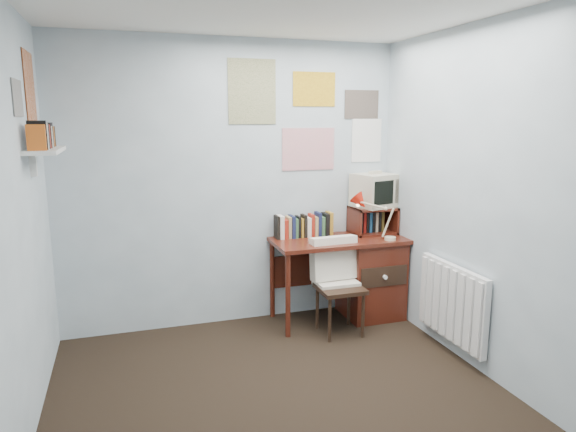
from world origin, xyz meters
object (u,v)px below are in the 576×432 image
desk (365,274)px  desk_chair (340,289)px  tv_riser (373,220)px  radiator (452,303)px  wall_shelf (45,150)px  crt_tv (375,189)px  desk_lamp (391,220)px

desk → desk_chair: size_ratio=1.50×
tv_riser → radiator: 1.15m
wall_shelf → desk_chair: bearing=2.0°
desk → desk_chair: bearing=-141.6°
crt_tv → wall_shelf: 2.80m
desk → crt_tv: bearing=42.8°
desk_lamp → wall_shelf: bearing=171.4°
desk → tv_riser: (0.12, 0.11, 0.48)m
desk → radiator: size_ratio=1.50×
crt_tv → wall_shelf: bearing=174.7°
wall_shelf → desk: bearing=8.4°
desk_chair → radiator: bearing=-42.7°
radiator → wall_shelf: (-2.86, 0.55, 1.20)m
desk_lamp → wall_shelf: (-2.71, -0.19, 0.67)m
crt_tv → wall_shelf: size_ratio=0.57×
desk_chair → tv_riser: (0.50, 0.42, 0.49)m
desk_chair → wall_shelf: size_ratio=1.29×
radiator → wall_shelf: size_ratio=1.29×
desk_chair → crt_tv: (0.53, 0.44, 0.78)m
desk_lamp → wall_shelf: 2.80m
desk_lamp → tv_riser: 0.31m
tv_riser → crt_tv: bearing=41.9°
crt_tv → desk_lamp: bearing=-105.5°
tv_riser → wall_shelf: wall_shelf is taller
radiator → desk_chair: bearing=137.1°
crt_tv → tv_riser: bearing=-154.1°
desk_lamp → radiator: bearing=-91.6°
desk_chair → wall_shelf: bearing=-177.9°
crt_tv → desk_chair: bearing=-156.4°
desk → crt_tv: 0.80m
desk_chair → desk: bearing=38.5°
desk_chair → desk_lamp: size_ratio=2.16×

